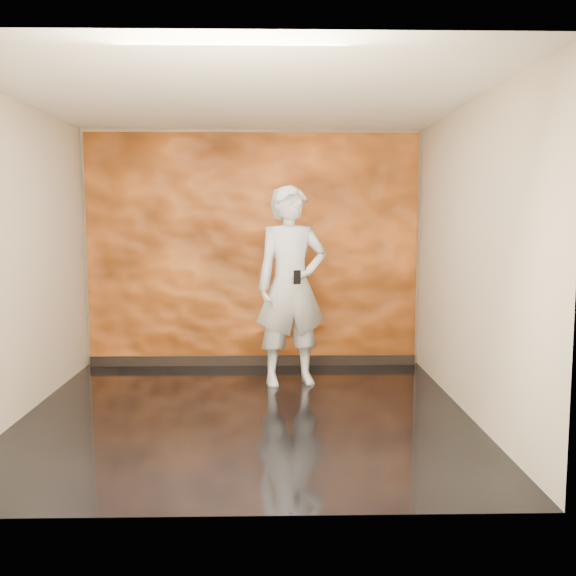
{
  "coord_description": "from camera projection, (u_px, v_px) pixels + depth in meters",
  "views": [
    {
      "loc": [
        0.25,
        -5.65,
        1.77
      ],
      "look_at": [
        0.39,
        0.7,
        1.07
      ],
      "focal_mm": 40.0,
      "sensor_mm": 36.0,
      "label": 1
    }
  ],
  "objects": [
    {
      "name": "man",
      "position": [
        291.0,
        286.0,
        6.77
      ],
      "size": [
        0.87,
        0.69,
        2.11
      ],
      "primitive_type": "imported",
      "rotation": [
        0.0,
        0.0,
        0.26
      ],
      "color": "#A2A7B0",
      "rests_on": "ground"
    },
    {
      "name": "feature_wall",
      "position": [
        253.0,
        251.0,
        7.6
      ],
      "size": [
        3.9,
        0.06,
        2.75
      ],
      "primitive_type": "cube",
      "color": "orange",
      "rests_on": "ground"
    },
    {
      "name": "room",
      "position": [
        246.0,
        260.0,
        5.65
      ],
      "size": [
        4.02,
        4.02,
        2.81
      ],
      "color": "black",
      "rests_on": "ground"
    },
    {
      "name": "phone",
      "position": [
        297.0,
        277.0,
        6.48
      ],
      "size": [
        0.08,
        0.04,
        0.14
      ],
      "primitive_type": "cube",
      "rotation": [
        0.0,
        0.0,
        0.41
      ],
      "color": "black",
      "rests_on": "man"
    },
    {
      "name": "baseboard",
      "position": [
        253.0,
        361.0,
        7.71
      ],
      "size": [
        3.9,
        0.04,
        0.12
      ],
      "primitive_type": "cube",
      "color": "black",
      "rests_on": "ground"
    }
  ]
}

